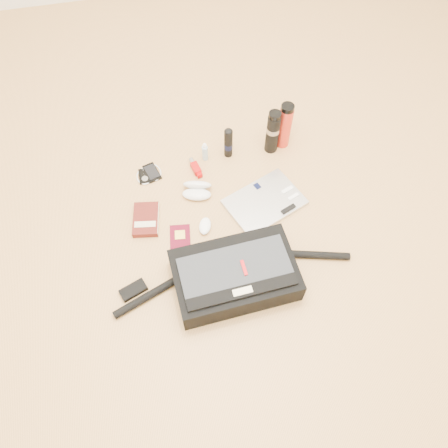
% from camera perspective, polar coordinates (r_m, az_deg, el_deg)
% --- Properties ---
extents(ground, '(4.00, 4.00, 0.00)m').
position_cam_1_polar(ground, '(2.00, 1.28, -1.75)').
color(ground, tan).
rests_on(ground, ground).
extents(messenger_bag, '(1.05, 0.34, 0.15)m').
position_cam_1_polar(messenger_bag, '(1.85, 1.35, -6.72)').
color(messenger_bag, black).
rests_on(messenger_bag, ground).
extents(laptop, '(0.41, 0.35, 0.03)m').
position_cam_1_polar(laptop, '(2.10, 5.37, 2.84)').
color(laptop, silver).
rests_on(laptop, ground).
extents(book, '(0.14, 0.19, 0.03)m').
position_cam_1_polar(book, '(2.06, -10.13, 0.58)').
color(book, '#4F1510').
rests_on(book, ground).
extents(passport, '(0.11, 0.14, 0.01)m').
position_cam_1_polar(passport, '(2.01, -5.76, -1.69)').
color(passport, '#500516').
rests_on(passport, ground).
extents(mouse, '(0.08, 0.11, 0.03)m').
position_cam_1_polar(mouse, '(2.02, -2.49, -0.25)').
color(mouse, white).
rests_on(mouse, ground).
extents(sunglasses_case, '(0.17, 0.15, 0.08)m').
position_cam_1_polar(sunglasses_case, '(2.11, -3.55, 4.50)').
color(sunglasses_case, white).
rests_on(sunglasses_case, ground).
extents(ipod, '(0.08, 0.10, 0.01)m').
position_cam_1_polar(ipod, '(2.22, -10.32, 6.16)').
color(ipod, black).
rests_on(ipod, ground).
extents(phone, '(0.11, 0.13, 0.01)m').
position_cam_1_polar(phone, '(2.23, -9.39, 6.69)').
color(phone, black).
rests_on(phone, ground).
extents(inhaler, '(0.05, 0.12, 0.03)m').
position_cam_1_polar(inhaler, '(2.21, -3.74, 7.34)').
color(inhaler, '#A40D0B').
rests_on(inhaler, ground).
extents(spray_bottle, '(0.04, 0.04, 0.11)m').
position_cam_1_polar(spray_bottle, '(2.23, -2.50, 9.34)').
color(spray_bottle, '#A2C6D8').
rests_on(spray_bottle, ground).
extents(aerosol_can, '(0.06, 0.06, 0.18)m').
position_cam_1_polar(aerosol_can, '(2.21, 0.57, 10.57)').
color(aerosol_can, black).
rests_on(aerosol_can, ground).
extents(thermos_black, '(0.07, 0.07, 0.25)m').
position_cam_1_polar(thermos_black, '(2.22, 6.39, 11.88)').
color(thermos_black, black).
rests_on(thermos_black, ground).
extents(thermos_red, '(0.08, 0.08, 0.26)m').
position_cam_1_polar(thermos_red, '(2.25, 7.93, 12.59)').
color(thermos_red, red).
rests_on(thermos_red, ground).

